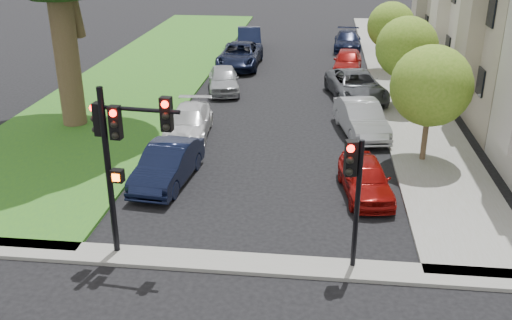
# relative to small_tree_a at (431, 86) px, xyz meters

# --- Properties ---
(ground) EXTENTS (140.00, 140.00, 0.00)m
(ground) POSITION_rel_small_tree_a_xyz_m (-6.20, -10.32, -3.16)
(ground) COLOR black
(ground) RESTS_ON ground
(grass_strip) EXTENTS (8.00, 44.00, 0.12)m
(grass_strip) POSITION_rel_small_tree_a_xyz_m (-15.20, 13.68, -3.10)
(grass_strip) COLOR #295F25
(grass_strip) RESTS_ON ground
(sidewalk_right) EXTENTS (3.50, 44.00, 0.12)m
(sidewalk_right) POSITION_rel_small_tree_a_xyz_m (0.55, 13.68, -3.10)
(sidewalk_right) COLOR gray
(sidewalk_right) RESTS_ON ground
(sidewalk_cross) EXTENTS (60.00, 1.00, 0.12)m
(sidewalk_cross) POSITION_rel_small_tree_a_xyz_m (-6.20, -8.32, -3.10)
(sidewalk_cross) COLOR gray
(sidewalk_cross) RESTS_ON ground
(small_tree_a) EXTENTS (3.17, 3.17, 4.76)m
(small_tree_a) POSITION_rel_small_tree_a_xyz_m (0.00, 0.00, 0.00)
(small_tree_a) COLOR brown
(small_tree_a) RESTS_ON ground
(small_tree_b) EXTENTS (3.14, 3.14, 4.71)m
(small_tree_b) POSITION_rel_small_tree_a_xyz_m (0.00, 7.27, -0.03)
(small_tree_b) COLOR brown
(small_tree_b) RESTS_ON ground
(small_tree_c) EXTENTS (2.96, 2.96, 4.44)m
(small_tree_c) POSITION_rel_small_tree_a_xyz_m (0.00, 14.81, -0.21)
(small_tree_c) COLOR brown
(small_tree_c) RESTS_ON ground
(traffic_signal_main) EXTENTS (2.48, 0.64, 5.07)m
(traffic_signal_main) POSITION_rel_small_tree_a_xyz_m (-9.60, -8.08, 0.34)
(traffic_signal_main) COLOR black
(traffic_signal_main) RESTS_ON ground
(traffic_signal_secondary) EXTENTS (0.51, 0.41, 3.88)m
(traffic_signal_secondary) POSITION_rel_small_tree_a_xyz_m (-3.27, -8.13, -0.46)
(traffic_signal_secondary) COLOR black
(traffic_signal_secondary) RESTS_ON ground
(car_parked_0) EXTENTS (2.08, 4.05, 1.32)m
(car_parked_0) POSITION_rel_small_tree_a_xyz_m (-2.52, -3.37, -2.50)
(car_parked_0) COLOR maroon
(car_parked_0) RESTS_ON ground
(car_parked_1) EXTENTS (2.52, 4.85, 1.52)m
(car_parked_1) POSITION_rel_small_tree_a_xyz_m (-2.34, 2.96, -2.40)
(car_parked_1) COLOR #999BA0
(car_parked_1) RESTS_ON ground
(car_parked_2) EXTENTS (3.60, 5.97, 1.55)m
(car_parked_2) POSITION_rel_small_tree_a_xyz_m (-2.31, 8.35, -2.39)
(car_parked_2) COLOR #3F4247
(car_parked_2) RESTS_ON ground
(car_parked_3) EXTENTS (2.10, 4.43, 1.47)m
(car_parked_3) POSITION_rel_small_tree_a_xyz_m (-2.56, 14.43, -2.43)
(car_parked_3) COLOR maroon
(car_parked_3) RESTS_ON ground
(car_parked_4) EXTENTS (2.14, 4.89, 1.40)m
(car_parked_4) POSITION_rel_small_tree_a_xyz_m (-2.33, 21.22, -2.46)
(car_parked_4) COLOR black
(car_parked_4) RESTS_ON ground
(car_parked_5) EXTENTS (1.97, 4.55, 1.46)m
(car_parked_5) POSITION_rel_small_tree_a_xyz_m (-9.75, -3.13, -2.43)
(car_parked_5) COLOR black
(car_parked_5) RESTS_ON ground
(car_parked_6) EXTENTS (2.16, 4.67, 1.32)m
(car_parked_6) POSITION_rel_small_tree_a_xyz_m (-10.05, 1.81, -2.50)
(car_parked_6) COLOR silver
(car_parked_6) RESTS_ON ground
(car_parked_7) EXTENTS (2.48, 4.45, 1.43)m
(car_parked_7) POSITION_rel_small_tree_a_xyz_m (-9.71, 9.17, -2.45)
(car_parked_7) COLOR #999BA0
(car_parked_7) RESTS_ON ground
(car_parked_8) EXTENTS (2.62, 5.68, 1.58)m
(car_parked_8) POSITION_rel_small_tree_a_xyz_m (-9.61, 15.08, -2.37)
(car_parked_8) COLOR black
(car_parked_8) RESTS_ON ground
(car_parked_9) EXTENTS (2.39, 5.06, 1.60)m
(car_parked_9) POSITION_rel_small_tree_a_xyz_m (-9.69, 20.64, -2.36)
(car_parked_9) COLOR black
(car_parked_9) RESTS_ON ground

